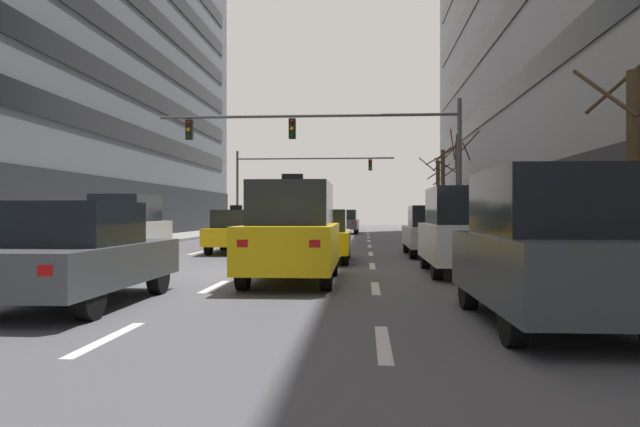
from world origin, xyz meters
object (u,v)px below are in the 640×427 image
object	(u,v)px
street_tree_1	(633,170)
street_tree_3	(444,188)
taxi_driving_1	(237,232)
car_parked_2	(434,231)
car_parked_1	(463,231)
car_driving_3	(127,227)
car_parked_0	(547,248)
street_tree_0	(438,195)
pedestrian_0	(502,221)
car_driving_2	(345,222)
traffic_signal_0	(345,141)
street_tree_2	(458,183)
taxi_driving_5	(292,233)
traffic_signal_1	(289,174)
pedestrian_1	(539,233)
taxi_driving_6	(321,236)
taxi_driving_4	(293,219)
car_driving_0	(79,254)

from	to	relation	value
street_tree_1	street_tree_3	world-z (taller)	street_tree_3
taxi_driving_1	car_parked_2	world-z (taller)	taxi_driving_1
car_parked_1	car_parked_2	bearing A→B (deg)	90.00
car_driving_3	car_parked_0	size ratio (longest dim) A/B	1.02
street_tree_0	pedestrian_0	size ratio (longest dim) A/B	3.01
car_driving_2	street_tree_0	bearing A→B (deg)	-26.97
traffic_signal_0	street_tree_2	distance (m)	8.80
car_parked_0	taxi_driving_1	bearing A→B (deg)	117.17
traffic_signal_0	taxi_driving_5	bearing A→B (deg)	-93.54
taxi_driving_5	street_tree_2	world-z (taller)	street_tree_2
car_parked_0	street_tree_1	world-z (taller)	street_tree_1
car_driving_2	taxi_driving_1	bearing A→B (deg)	-99.09
taxi_driving_1	traffic_signal_1	world-z (taller)	traffic_signal_1
car_parked_0	pedestrian_1	xyz separation A→B (m)	(1.90, 7.03, -0.03)
taxi_driving_6	street_tree_1	bearing A→B (deg)	-49.56
traffic_signal_0	street_tree_2	world-z (taller)	traffic_signal_0
taxi_driving_6	pedestrian_1	bearing A→B (deg)	-29.12
car_driving_3	car_parked_0	bearing A→B (deg)	-47.32
car_parked_2	pedestrian_0	xyz separation A→B (m)	(3.89, 7.15, 0.26)
street_tree_1	pedestrian_0	bearing A→B (deg)	84.95
traffic_signal_1	pedestrian_1	xyz separation A→B (m)	(10.17, -30.74, -3.51)
taxi_driving_1	traffic_signal_0	size ratio (longest dim) A/B	0.35
taxi_driving_5	pedestrian_1	bearing A→B (deg)	22.17
car_driving_3	traffic_signal_0	size ratio (longest dim) A/B	0.35
taxi_driving_6	traffic_signal_0	world-z (taller)	traffic_signal_0
taxi_driving_4	traffic_signal_0	size ratio (longest dim) A/B	0.37
car_driving_0	car_parked_2	size ratio (longest dim) A/B	0.96
car_driving_0	taxi_driving_1	xyz separation A→B (m)	(-0.19, 12.79, -0.03)
car_driving_2	taxi_driving_4	distance (m)	5.38
car_parked_0	taxi_driving_4	bearing A→B (deg)	103.00
car_parked_0	car_parked_2	xyz separation A→B (m)	(0.00, 12.82, -0.17)
traffic_signal_0	street_tree_3	xyz separation A→B (m)	(5.64, 12.54, -1.42)
car_parked_0	car_driving_0	bearing A→B (deg)	170.14
car_driving_3	street_tree_3	xyz separation A→B (m)	(12.68, 18.01, 2.02)
car_driving_0	pedestrian_0	distance (m)	21.69
taxi_driving_4	taxi_driving_5	bearing A→B (deg)	-83.15
car_driving_0	car_parked_1	distance (m)	8.89
car_parked_2	street_tree_3	xyz separation A→B (m)	(2.43, 16.30, 2.20)
street_tree_1	pedestrian_0	size ratio (longest dim) A/B	2.70
street_tree_0	street_tree_2	xyz separation A→B (m)	(0.01, -8.48, 0.37)
street_tree_1	street_tree_3	size ratio (longest dim) A/B	0.71
street_tree_3	pedestrian_0	bearing A→B (deg)	-80.97
taxi_driving_4	street_tree_0	bearing A→B (deg)	6.84
car_driving_2	pedestrian_0	distance (m)	16.79
taxi_driving_4	taxi_driving_6	distance (m)	20.66
taxi_driving_6	car_parked_2	size ratio (longest dim) A/B	0.92
car_parked_0	car_driving_3	bearing A→B (deg)	132.68
taxi_driving_1	street_tree_3	xyz separation A→B (m)	(9.62, 15.12, 2.26)
car_driving_0	traffic_signal_0	distance (m)	16.25
taxi_driving_4	car_parked_0	size ratio (longest dim) A/B	1.07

